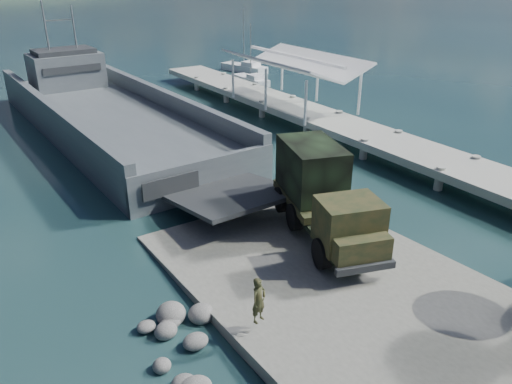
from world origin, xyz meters
name	(u,v)px	position (x,y,z in m)	size (l,w,h in m)	color
ground	(332,289)	(0.00, 0.00, 0.00)	(1400.00, 1400.00, 0.00)	#1A3C40
boat_ramp	(350,296)	(0.00, -1.00, 0.25)	(10.00, 18.00, 0.50)	slate
shoreline_rocks	(184,340)	(-6.20, 0.50, 0.00)	(3.20, 5.60, 0.90)	#504F4D
pier	(301,104)	(13.00, 18.77, 1.60)	(6.40, 44.00, 6.10)	#ABABA1
landing_craft	(110,122)	(-0.67, 24.76, 0.85)	(9.89, 35.11, 10.35)	#4B5358
military_truck	(322,194)	(2.07, 3.26, 2.36)	(4.76, 8.40, 3.74)	black
soldier	(259,310)	(-4.11, -0.94, 1.32)	(0.60, 0.39, 1.63)	#202E19
sailboat_near	(251,80)	(17.75, 33.53, 0.34)	(1.55, 5.28, 6.43)	white
sailboat_far	(245,68)	(20.78, 39.69, 0.40)	(3.37, 6.42, 7.51)	white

